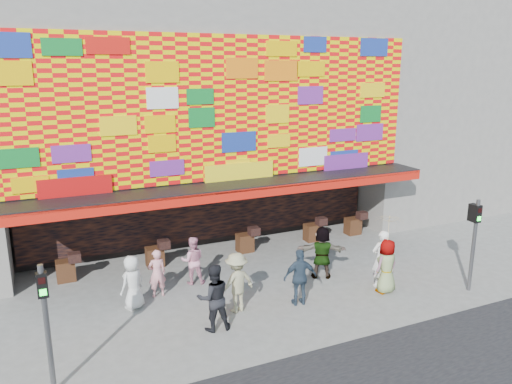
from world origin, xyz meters
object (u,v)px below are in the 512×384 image
ped_h (381,259)px  parasol (389,229)px  signal_right (475,235)px  ped_a (133,282)px  ped_e (300,277)px  ped_c (214,297)px  ped_d (237,283)px  ped_g (386,266)px  ped_i (193,260)px  ped_f (322,252)px  ped_b (157,273)px  signal_left (46,315)px

ped_h → parasol: parasol is taller
signal_right → ped_a: size_ratio=1.83×
ped_e → ped_h: 3.03m
ped_h → parasol: (-0.15, -0.45, 1.17)m
ped_c → signal_right: bearing=177.5°
signal_right → ped_d: 7.58m
ped_g → parasol: size_ratio=0.98×
ped_a → signal_right: bearing=131.8°
parasol → ped_i: bearing=149.4°
ped_c → ped_f: size_ratio=1.05×
ped_b → ped_g: size_ratio=0.88×
ped_f → ped_i: 4.32m
signal_left → ped_d: 5.48m
ped_f → ped_i: (-4.11, 1.34, -0.10)m
ped_h → ped_i: bearing=-21.0°
signal_right → ped_c: bearing=172.6°
ped_a → ped_i: size_ratio=1.02×
ped_a → ped_g: (7.47, -2.21, 0.05)m
ped_e → ped_i: bearing=-39.3°
signal_right → parasol: 2.74m
ped_c → ped_i: (0.38, 3.09, -0.14)m
ped_c → signal_left: bearing=19.4°
ped_b → ped_f: ped_f is taller
ped_e → ped_h: size_ratio=0.92×
ped_a → signal_left: bearing=22.8°
signal_left → signal_right: bearing=0.0°
ped_c → ped_i: bearing=-92.1°
ped_b → ped_i: (1.30, 0.47, 0.03)m
signal_right → ped_d: (-7.31, 1.78, -0.96)m
ped_a → ped_g: size_ratio=0.94×
ped_d → ped_f: bearing=-175.9°
signal_right → ped_f: signal_right is taller
ped_f → ped_h: 1.95m
signal_left → ped_i: bearing=42.6°
ped_b → parasol: size_ratio=0.86×
ped_c → ped_e: 2.87m
signal_left → ped_g: size_ratio=1.71×
ped_b → ped_d: size_ratio=0.86×
signal_right → signal_left: bearing=180.0°
ped_h → parasol: 1.26m
ped_a → ped_f: size_ratio=0.91×
ped_f → signal_right: bearing=170.6°
ped_d → ped_c: bearing=24.2°
ped_g → ped_i: ped_g is taller
ped_a → ped_i: 2.33m
ped_f → ped_i: size_ratio=1.12×
parasol → ped_f: bearing=124.2°
ped_f → ped_i: bearing=9.3°
ped_d → ped_i: ped_d is taller
signal_right → ped_h: bearing=148.9°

